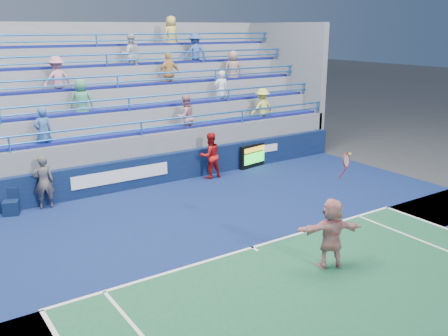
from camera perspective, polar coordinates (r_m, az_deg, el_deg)
ground at (r=13.41m, az=3.25°, el=-9.13°), size 120.00×120.00×0.00m
sponsor_wall at (r=18.48m, az=-8.94°, el=-0.38°), size 18.00×0.32×1.10m
bleacher_stand at (r=21.64m, az=-13.34°, el=4.48°), size 18.00×5.60×6.13m
serve_speed_board at (r=20.73m, az=3.34°, el=1.39°), size 1.41×0.40×0.98m
judge_chair at (r=16.91m, az=-23.16°, el=-4.09°), size 0.59×0.60×0.82m
tennis_player at (r=12.33m, az=12.17°, el=-7.28°), size 1.71×1.13×2.83m
line_judge at (r=16.92m, az=-19.92°, el=-1.53°), size 0.69×0.50×1.76m
ball_girl at (r=19.12m, az=-1.61°, el=1.43°), size 0.90×0.71×1.79m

